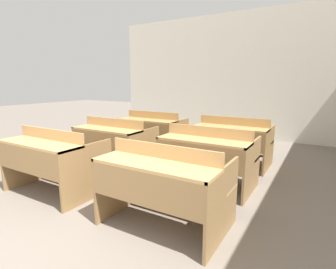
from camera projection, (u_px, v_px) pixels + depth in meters
wall_back at (234, 76)px, 6.80m from camera, size 6.77×0.06×3.17m
bench_front_left at (53, 158)px, 3.41m from camera, size 1.21×0.81×0.85m
bench_front_right at (164, 182)px, 2.58m from camera, size 1.21×0.81×0.85m
bench_second_left at (114, 141)px, 4.39m from camera, size 1.21×0.81×0.85m
bench_second_right at (208, 154)px, 3.58m from camera, size 1.21×0.81×0.85m
bench_third_left at (153, 130)px, 5.40m from camera, size 1.21×0.81×0.85m
bench_third_right at (233, 139)px, 4.55m from camera, size 1.21×0.81×0.85m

